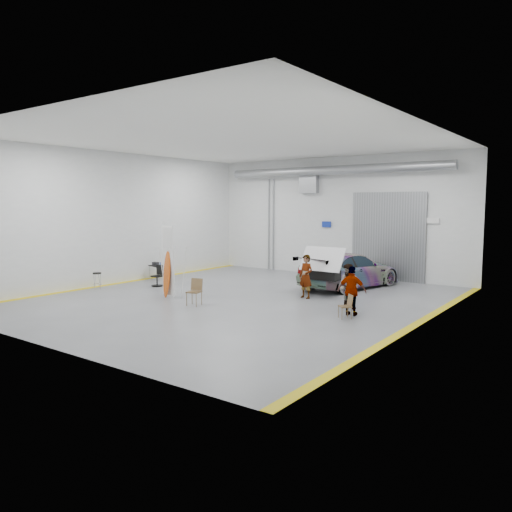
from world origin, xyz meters
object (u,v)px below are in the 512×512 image
Objects in this scene: sedan_car at (349,270)px; person_b at (349,286)px; work_table at (157,266)px; folding_chair_far at (345,311)px; person_c at (352,291)px; shop_stool at (97,281)px; office_chair at (158,277)px; surfboard_display at (168,267)px; folding_chair_near at (194,297)px; person_a at (306,276)px.

sedan_car is 4.56m from person_b.
work_table is (-8.57, -3.30, -0.10)m from sedan_car.
folding_chair_far is at bearing 127.11° from sedan_car.
sedan_car is 3.22× the size of person_c.
person_c reaches higher than work_table.
person_b is at bearing 14.65° from shop_stool.
office_chair is (1.45, 2.13, 0.04)m from shop_stool.
office_chair is at bearing -142.38° from folding_chair_far.
sedan_car is at bearing 156.90° from folding_chair_far.
surfboard_display is 4.08× the size of shop_stool.
sedan_car is at bearing 54.02° from folding_chair_near.
folding_chair_far is at bearing 20.28° from surfboard_display.
folding_chair_far is at bearing -11.40° from work_table.
office_chair is at bearing 158.98° from surfboard_display.
shop_stool is (-10.41, -2.72, -0.43)m from person_b.
office_chair is (-9.50, 0.30, -0.41)m from person_c.
sedan_car is 5.59m from person_c.
shop_stool is (-10.94, -1.84, -0.45)m from person_c.
work_table is (-11.06, 1.71, -0.15)m from person_c.
person_c is 11.19m from work_table.
folding_chair_near is at bearing -31.64° from work_table.
person_c reaches higher than folding_chair_far.
folding_chair_near is 5.48m from folding_chair_far.
person_c is (0.53, -0.88, 0.03)m from person_b.
person_a is at bearing 168.71° from person_b.
folding_chair_near is at bearing -1.27° from surfboard_display.
work_table is at bearing -174.67° from person_b.
person_c is 11.11m from shop_stool.
folding_chair_far is 11.04m from shop_stool.
shop_stool is 0.63× the size of work_table.
surfboard_display is 2.07m from folding_chair_near.
shop_stool is at bearing -130.62° from folding_chair_far.
person_b reaches higher than office_chair.
folding_chair_far is (5.32, 1.31, -0.06)m from folding_chair_near.
shop_stool is at bearing 51.75° from sedan_car.
office_chair is (-7.01, -4.71, -0.36)m from sedan_car.
person_a reaches higher than shop_stool.
person_a is at bearing 23.65° from shop_stool.
surfboard_display reaches higher than person_b.
office_chair is at bearing -42.20° from work_table.
shop_stool is (-5.64, -0.00, 0.06)m from folding_chair_near.
work_table is (-3.95, 3.07, -0.54)m from surfboard_display.
work_table is at bearing -148.85° from folding_chair_far.
surfboard_display is at bearing -36.77° from office_chair.
person_a is (-0.28, -3.26, 0.09)m from sedan_car.
person_a is 1.84× the size of office_chair.
surfboard_display is at bearing -130.77° from folding_chair_far.
person_c is at bearing -8.80° from work_table.
person_b reaches higher than work_table.
shop_stool is (-3.84, -0.48, -0.85)m from surfboard_display.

